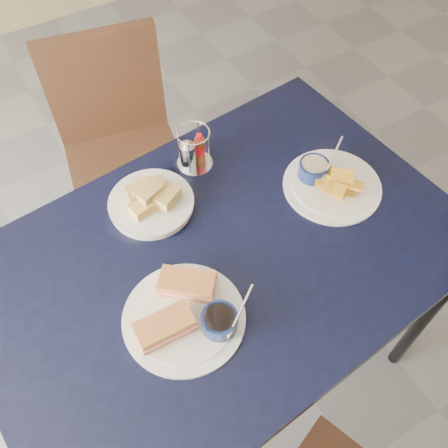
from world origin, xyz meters
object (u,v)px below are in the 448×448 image
chair_far (114,137)px  condiment_caddy (193,151)px  sandwich_plate (187,313)px  plantain_plate (327,180)px  dining_table (222,265)px  bread_basket (151,201)px

chair_far → condiment_caddy: bearing=-76.9°
sandwich_plate → plantain_plate: bearing=17.0°
dining_table → chair_far: bearing=91.5°
plantain_plate → bread_basket: 0.52m
condiment_caddy → chair_far: bearing=103.1°
bread_basket → condiment_caddy: 0.20m
condiment_caddy → plantain_plate: bearing=-41.8°
sandwich_plate → plantain_plate: size_ratio=1.09×
dining_table → bread_basket: (-0.09, 0.24, 0.08)m
chair_far → condiment_caddy: size_ratio=6.68×
plantain_plate → condiment_caddy: 0.41m
bread_basket → dining_table: bearing=-69.1°
chair_far → sandwich_plate: chair_far is taller
dining_table → chair_far: size_ratio=1.55×
sandwich_plate → bread_basket: (0.07, 0.36, 0.00)m
dining_table → bread_basket: bearing=110.9°
bread_basket → condiment_caddy: size_ratio=1.78×
sandwich_plate → condiment_caddy: (0.26, 0.44, 0.03)m
dining_table → sandwich_plate: 0.22m
sandwich_plate → chair_far: bearing=80.9°
chair_far → plantain_plate: 0.88m
plantain_plate → sandwich_plate: bearing=-163.0°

